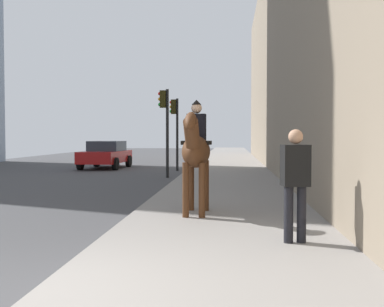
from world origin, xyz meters
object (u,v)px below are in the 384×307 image
(car_near_lane, at_px, (106,154))
(traffic_light_near_curb, at_px, (165,118))
(traffic_light_far_curb, at_px, (175,122))
(pedestrian_greeting, at_px, (295,178))
(mounted_horse_near, at_px, (196,150))

(car_near_lane, relative_size, traffic_light_near_curb, 1.14)
(traffic_light_near_curb, distance_m, traffic_light_far_curb, 3.78)
(pedestrian_greeting, bearing_deg, traffic_light_near_curb, 6.01)
(pedestrian_greeting, relative_size, car_near_lane, 0.41)
(traffic_light_far_curb, bearing_deg, car_near_lane, 68.25)
(traffic_light_near_curb, bearing_deg, pedestrian_greeting, -163.31)
(car_near_lane, xyz_separation_m, traffic_light_near_curb, (-5.32, -3.89, 1.69))
(traffic_light_near_curb, bearing_deg, traffic_light_far_curb, 0.28)
(mounted_horse_near, height_order, traffic_light_far_curb, traffic_light_far_curb)
(pedestrian_greeting, relative_size, traffic_light_near_curb, 0.47)
(traffic_light_far_curb, bearing_deg, pedestrian_greeting, -167.06)
(car_near_lane, height_order, traffic_light_near_curb, traffic_light_near_curb)
(pedestrian_greeting, distance_m, traffic_light_near_curb, 12.72)
(pedestrian_greeting, distance_m, car_near_lane, 18.99)
(pedestrian_greeting, bearing_deg, mounted_horse_near, 23.70)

